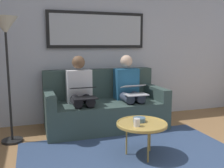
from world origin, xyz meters
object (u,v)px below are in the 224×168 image
at_px(coffee_table, 142,124).
at_px(bowl, 139,120).
at_px(couch, 104,107).
at_px(person_right, 80,91).
at_px(cup, 136,122).
at_px(laptop_black, 83,92).
at_px(person_left, 128,88).
at_px(laptop_silver, 134,90).
at_px(framed_mirror, 97,30).
at_px(standing_lamp, 6,39).

xyz_separation_m(coffee_table, bowl, (0.00, -0.06, 0.04)).
bearing_deg(couch, bowl, 94.89).
bearing_deg(person_right, cup, 107.47).
bearing_deg(laptop_black, person_left, -162.90).
bearing_deg(couch, person_left, 170.19).
height_order(couch, laptop_silver, couch).
xyz_separation_m(framed_mirror, person_right, (0.39, 0.46, -0.94)).
distance_m(couch, coffee_table, 1.22).
distance_m(couch, laptop_black, 0.60).
xyz_separation_m(coffee_table, laptop_silver, (-0.29, -0.90, 0.24)).
bearing_deg(framed_mirror, standing_lamp, 25.46).
bearing_deg(standing_lamp, person_left, -173.59).
relative_size(framed_mirror, laptop_black, 4.52).
xyz_separation_m(cup, person_left, (-0.40, -1.24, 0.16)).
bearing_deg(standing_lamp, framed_mirror, -154.54).
bearing_deg(laptop_silver, person_left, -90.00).
height_order(cup, person_left, person_left).
height_order(coffee_table, laptop_silver, laptop_silver).
relative_size(coffee_table, cup, 6.59).
relative_size(framed_mirror, standing_lamp, 1.00).
xyz_separation_m(framed_mirror, coffee_table, (-0.10, 1.61, -1.16)).
height_order(coffee_table, cup, cup).
height_order(person_right, laptop_black, person_right).
height_order(laptop_silver, laptop_black, laptop_black).
height_order(framed_mirror, laptop_silver, framed_mirror).
distance_m(person_left, person_right, 0.79).
distance_m(cup, laptop_black, 1.09).
bearing_deg(person_left, coffee_table, 75.78).
distance_m(framed_mirror, coffee_table, 1.98).
height_order(cup, bowl, cup).
distance_m(person_right, standing_lamp, 1.26).
height_order(bowl, laptop_silver, laptop_silver).
distance_m(bowl, standing_lamp, 1.97).
xyz_separation_m(bowl, standing_lamp, (1.48, -0.89, 0.94)).
distance_m(couch, laptop_silver, 0.59).
bearing_deg(couch, laptop_black, 38.24).
bearing_deg(coffee_table, bowl, -86.37).
height_order(couch, bowl, couch).
bearing_deg(person_left, standing_lamp, 6.41).
relative_size(couch, bowl, 12.82).
bearing_deg(standing_lamp, bowl, 148.96).
bearing_deg(couch, framed_mirror, -90.00).
height_order(bowl, person_left, person_left).
bearing_deg(laptop_silver, standing_lamp, -1.51).
bearing_deg(laptop_black, coffee_table, 118.72).
height_order(bowl, person_right, person_right).
relative_size(person_left, laptop_silver, 3.36).
xyz_separation_m(cup, standing_lamp, (1.37, -1.04, 0.92)).
xyz_separation_m(cup, bowl, (-0.10, -0.15, -0.02)).
distance_m(cup, person_right, 1.31).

